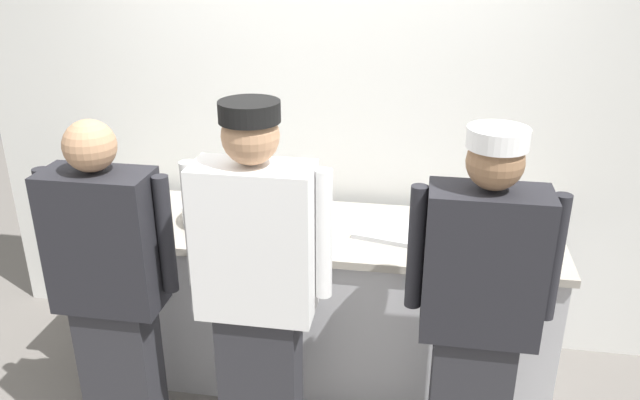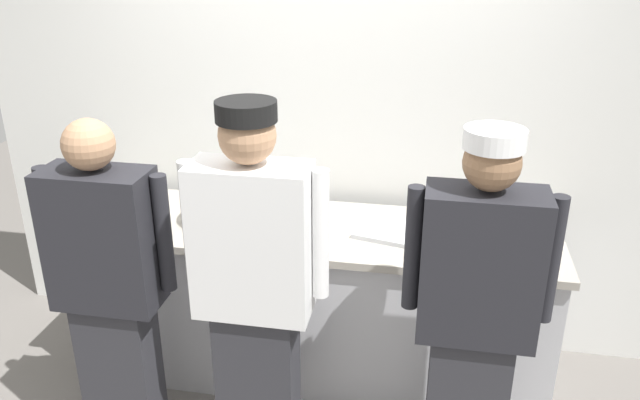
% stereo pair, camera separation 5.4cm
% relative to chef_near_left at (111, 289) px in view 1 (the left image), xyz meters
% --- Properties ---
extents(wall_back, '(4.09, 0.10, 2.74)m').
position_rel_chef_near_left_xyz_m(wall_back, '(0.77, 1.22, 0.49)').
color(wall_back, silver).
rests_on(wall_back, ground).
extents(prep_counter, '(2.61, 0.72, 0.91)m').
position_rel_chef_near_left_xyz_m(prep_counter, '(0.77, 0.72, -0.42)').
color(prep_counter, silver).
rests_on(prep_counter, ground).
extents(chef_near_left, '(0.61, 0.24, 1.66)m').
position_rel_chef_near_left_xyz_m(chef_near_left, '(0.00, 0.00, 0.00)').
color(chef_near_left, '#2D2D33').
rests_on(chef_near_left, ground).
extents(chef_center, '(0.63, 0.24, 1.77)m').
position_rel_chef_near_left_xyz_m(chef_center, '(0.68, -0.00, 0.07)').
color(chef_center, '#2D2D33').
rests_on(chef_center, ground).
extents(chef_far_right, '(0.61, 0.24, 1.70)m').
position_rel_chef_near_left_xyz_m(chef_far_right, '(1.60, 0.04, 0.03)').
color(chef_far_right, '#2D2D33').
rests_on(chef_far_right, ground).
extents(plate_stack_front, '(0.22, 0.22, 0.08)m').
position_rel_chef_near_left_xyz_m(plate_stack_front, '(0.78, 0.59, 0.08)').
color(plate_stack_front, white).
rests_on(plate_stack_front, prep_counter).
extents(plate_stack_rear, '(0.23, 0.23, 0.05)m').
position_rel_chef_near_left_xyz_m(plate_stack_rear, '(1.61, 0.62, 0.06)').
color(plate_stack_rear, white).
rests_on(plate_stack_rear, prep_counter).
extents(mixing_bowl_steel, '(0.38, 0.38, 0.11)m').
position_rel_chef_near_left_xyz_m(mixing_bowl_steel, '(0.27, 0.71, 0.09)').
color(mixing_bowl_steel, '#B7BABF').
rests_on(mixing_bowl_steel, prep_counter).
extents(sheet_tray, '(0.50, 0.38, 0.02)m').
position_rel_chef_near_left_xyz_m(sheet_tray, '(1.26, 0.71, 0.05)').
color(sheet_tray, '#B7BABF').
rests_on(sheet_tray, prep_counter).
extents(squeeze_bottle_primary, '(0.06, 0.06, 0.18)m').
position_rel_chef_near_left_xyz_m(squeeze_bottle_primary, '(-0.32, 0.54, 0.12)').
color(squeeze_bottle_primary, '#56A333').
rests_on(squeeze_bottle_primary, prep_counter).
extents(ramekin_yellow_sauce, '(0.10, 0.10, 0.04)m').
position_rel_chef_near_left_xyz_m(ramekin_yellow_sauce, '(-0.04, 0.67, 0.06)').
color(ramekin_yellow_sauce, white).
rests_on(ramekin_yellow_sauce, prep_counter).
extents(ramekin_green_sauce, '(0.09, 0.09, 0.05)m').
position_rel_chef_near_left_xyz_m(ramekin_green_sauce, '(0.65, 0.81, 0.06)').
color(ramekin_green_sauce, white).
rests_on(ramekin_green_sauce, prep_counter).
extents(deli_cup, '(0.09, 0.09, 0.10)m').
position_rel_chef_near_left_xyz_m(deli_cup, '(-0.32, 0.84, 0.08)').
color(deli_cup, white).
rests_on(deli_cup, prep_counter).
extents(chefs_knife, '(0.27, 0.03, 0.02)m').
position_rel_chef_near_left_xyz_m(chefs_knife, '(1.78, 0.77, 0.04)').
color(chefs_knife, '#B7BABF').
rests_on(chefs_knife, prep_counter).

